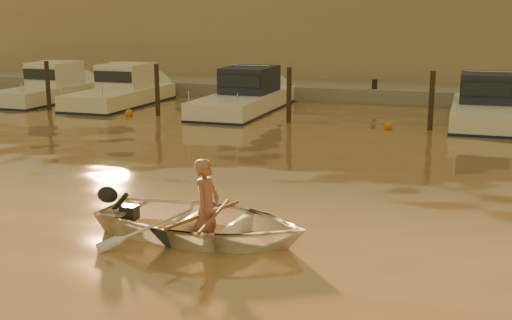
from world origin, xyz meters
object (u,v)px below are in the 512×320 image
(dinghy, at_px, (202,222))
(moored_boat_4, at_px, (486,106))
(waterfront_building, at_px, (357,42))
(moored_boat_0, at_px, (48,88))
(person, at_px, (207,207))
(moored_boat_2, at_px, (244,96))
(moored_boat_1, at_px, (120,91))

(dinghy, bearing_deg, moored_boat_4, -14.80)
(dinghy, height_order, waterfront_building, waterfront_building)
(moored_boat_0, xyz_separation_m, waterfront_building, (12.14, 11.00, 1.77))
(person, xyz_separation_m, moored_boat_0, (-13.95, 14.72, 0.07))
(person, xyz_separation_m, moored_boat_2, (-4.51, 14.72, 0.07))
(moored_boat_1, height_order, waterfront_building, waterfront_building)
(moored_boat_1, xyz_separation_m, moored_boat_4, (15.02, 0.00, 0.00))
(dinghy, xyz_separation_m, person, (0.10, -0.01, 0.28))
(moored_boat_0, distance_m, waterfront_building, 16.47)
(person, height_order, moored_boat_4, moored_boat_4)
(moored_boat_4, bearing_deg, waterfront_building, 120.98)
(moored_boat_1, height_order, moored_boat_4, same)
(person, xyz_separation_m, moored_boat_1, (-10.23, 14.72, 0.07))
(moored_boat_1, height_order, moored_boat_2, same)
(moored_boat_0, bearing_deg, dinghy, -46.73)
(moored_boat_4, bearing_deg, person, -108.05)
(moored_boat_2, relative_size, moored_boat_4, 1.09)
(waterfront_building, bearing_deg, moored_boat_0, -137.81)
(moored_boat_2, bearing_deg, waterfront_building, 76.23)
(dinghy, bearing_deg, moored_boat_1, 38.14)
(moored_boat_2, bearing_deg, moored_boat_0, 180.00)
(moored_boat_0, distance_m, moored_boat_2, 9.44)
(waterfront_building, bearing_deg, person, -85.97)
(person, relative_size, moored_boat_0, 0.25)
(moored_boat_0, xyz_separation_m, moored_boat_4, (18.74, 0.00, 0.00))
(moored_boat_2, distance_m, moored_boat_4, 9.30)
(person, bearing_deg, dinghy, 90.00)
(moored_boat_1, relative_size, waterfront_building, 0.15)
(dinghy, relative_size, moored_boat_1, 0.55)
(moored_boat_2, height_order, waterfront_building, waterfront_building)
(moored_boat_0, height_order, moored_boat_4, same)
(moored_boat_4, xyz_separation_m, waterfront_building, (-6.60, 11.00, 1.77))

